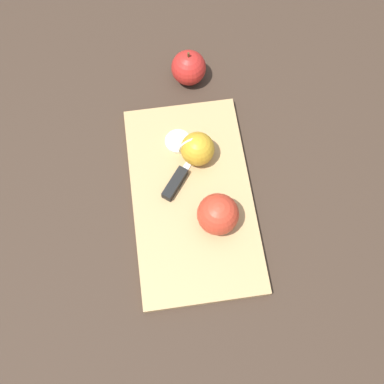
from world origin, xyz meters
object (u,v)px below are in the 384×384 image
Objects in this scene: knife at (177,181)px; apple_whole at (189,68)px; apple_half_left at (218,214)px; apple_half_right at (197,149)px.

knife is 1.65× the size of apple_whole.
knife is at bearing 164.80° from apple_half_left.
apple_half_right reaches higher than knife.
apple_half_left reaches higher than apple_whole.
knife is 0.27m from apple_whole.
apple_half_left is at bearing 178.58° from apple_half_right.
apple_half_right is 0.08m from knife.
apple_half_right is 0.21m from apple_whole.
knife is (0.08, 0.08, -0.03)m from apple_half_left.
apple_half_left is 0.90× the size of apple_whole.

